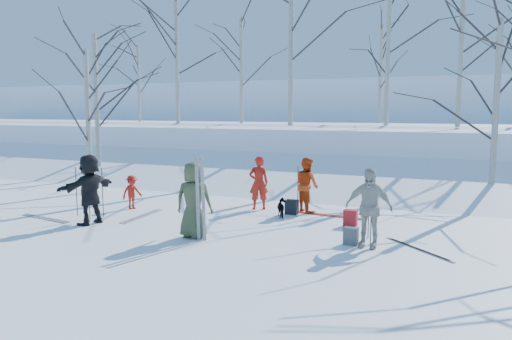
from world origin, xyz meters
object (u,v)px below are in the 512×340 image
at_px(skier_red_north, 259,183).
at_px(backpack_red, 350,218).
at_px(skier_redor_behind, 307,185).
at_px(backpack_grey, 351,236).
at_px(skier_cream_east, 369,208).
at_px(backpack_dark, 292,207).
at_px(skier_red_seated, 132,192).
at_px(dog, 282,208).
at_px(skier_grey_west, 90,189).
at_px(skier_olive_center, 194,200).

relative_size(skier_red_north, backpack_red, 3.70).
bearing_deg(skier_redor_behind, backpack_grey, 162.87).
height_order(skier_cream_east, backpack_dark, skier_cream_east).
bearing_deg(backpack_grey, skier_redor_behind, 123.63).
bearing_deg(backpack_red, skier_cream_east, -65.52).
xyz_separation_m(skier_red_seated, backpack_red, (6.36, 0.41, -0.29)).
bearing_deg(skier_red_north, skier_redor_behind, 159.05).
xyz_separation_m(skier_redor_behind, backpack_grey, (1.98, -2.97, -0.59)).
distance_m(dog, backpack_grey, 3.07).
distance_m(skier_cream_east, backpack_dark, 3.67).
xyz_separation_m(skier_red_seated, dog, (4.43, 0.72, -0.25)).
bearing_deg(skier_grey_west, skier_redor_behind, 137.50).
distance_m(skier_red_north, skier_redor_behind, 1.41).
distance_m(skier_redor_behind, skier_grey_west, 5.86).
distance_m(skier_grey_west, backpack_grey, 6.59).
distance_m(skier_redor_behind, backpack_red, 2.11).
xyz_separation_m(skier_red_north, dog, (1.03, -0.74, -0.53)).
bearing_deg(backpack_red, dog, 170.75).
bearing_deg(skier_red_north, skier_olive_center, 58.84).
bearing_deg(skier_grey_west, skier_cream_east, 104.19).
height_order(skier_grey_west, backpack_red, skier_grey_west).
bearing_deg(backpack_dark, backpack_red, -23.52).
bearing_deg(skier_cream_east, backpack_grey, 178.69).
bearing_deg(skier_olive_center, backpack_grey, -176.94).
bearing_deg(skier_cream_east, backpack_dark, 138.44).
distance_m(skier_grey_west, backpack_dark, 5.39).
distance_m(skier_olive_center, skier_red_seated, 3.99).
bearing_deg(backpack_red, skier_grey_west, -158.47).
distance_m(skier_cream_east, dog, 3.42).
relative_size(skier_grey_west, backpack_grey, 4.70).
bearing_deg(skier_redor_behind, skier_grey_west, 78.44).
bearing_deg(skier_red_seated, backpack_red, -67.70).
bearing_deg(skier_cream_east, skier_redor_behind, 130.26).
relative_size(skier_redor_behind, skier_cream_east, 0.92).
distance_m(skier_olive_center, skier_grey_west, 3.12).
bearing_deg(skier_red_north, backpack_dark, 136.45).
height_order(dog, backpack_grey, dog).
xyz_separation_m(skier_red_north, skier_redor_behind, (1.39, 0.24, 0.00)).
bearing_deg(skier_olive_center, skier_redor_behind, -121.26).
bearing_deg(skier_cream_east, skier_red_north, 145.72).
bearing_deg(backpack_dark, skier_red_seated, -165.07).
height_order(skier_olive_center, dog, skier_olive_center).
bearing_deg(dog, skier_red_seated, -23.22).
xyz_separation_m(skier_redor_behind, dog, (-0.36, -0.98, -0.53)).
relative_size(dog, backpack_grey, 1.56).
bearing_deg(skier_cream_east, skier_olive_center, -165.64).
xyz_separation_m(skier_grey_west, backpack_grey, (6.52, 0.73, -0.70)).
xyz_separation_m(skier_redor_behind, skier_red_seated, (-4.79, -1.70, -0.28)).
xyz_separation_m(skier_red_north, skier_red_seated, (-3.40, -1.46, -0.28)).
bearing_deg(dog, backpack_grey, 107.09).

